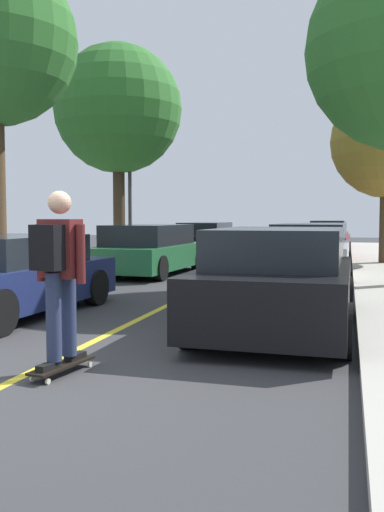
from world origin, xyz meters
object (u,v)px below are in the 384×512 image
object	(u,v)px
parked_car_right_far	(322,242)
streetlamp	(130,157)
parked_car_right_nearest	(279,280)
skateboard	(62,366)
parked_car_right_farthest	(328,236)
parked_car_left_nearest	(7,276)
street_tree_left_near	(118,110)
skateboarder	(58,266)
parked_car_left_near	(150,250)
parked_car_right_near	(310,252)
parked_car_left_far	(205,240)

from	to	relation	value
parked_car_right_far	streetlamp	size ratio (longest dim) A/B	0.73
parked_car_right_nearest	skateboard	size ratio (longest dim) A/B	4.70
parked_car_right_farthest	skateboard	size ratio (longest dim) A/B	4.73
parked_car_left_nearest	parked_car_right_far	distance (m)	13.79
street_tree_left_near	skateboard	bearing A→B (deg)	-69.42
parked_car_right_farthest	skateboarder	size ratio (longest dim) A/B	2.35
parked_car_left_near	parked_car_right_near	size ratio (longest dim) A/B	0.96
street_tree_left_near	parked_car_left_nearest	bearing A→B (deg)	-77.63
parked_car_right_farthest	skateboarder	xyz separation A→B (m)	(-1.85, -22.45, 0.42)
skateboard	streetlamp	bearing A→B (deg)	109.00
skateboarder	skateboard	bearing A→B (deg)	80.86
parked_car_left_near	parked_car_left_nearest	bearing A→B (deg)	-89.98
parked_car_right_farthest	skateboard	distance (m)	22.50
parked_car_left_far	skateboard	size ratio (longest dim) A/B	5.47
parked_car_right_farthest	streetlamp	bearing A→B (deg)	-121.56
skateboard	parked_car_left_near	bearing A→B (deg)	104.89
parked_car_right_far	skateboard	distance (m)	16.01
parked_car_right_farthest	parked_car_right_far	bearing A→B (deg)	-89.99
streetlamp	skateboard	distance (m)	13.61
parked_car_left_near	parked_car_right_farthest	size ratio (longest dim) A/B	1.10
parked_car_right_nearest	parked_car_right_near	distance (m)	6.66
parked_car_right_near	street_tree_left_near	bearing A→B (deg)	156.01
parked_car_left_far	parked_car_right_nearest	bearing A→B (deg)	-71.39
street_tree_left_near	skateboarder	bearing A→B (deg)	-69.49
parked_car_left_far	skateboarder	size ratio (longest dim) A/B	2.72
parked_car_left_nearest	parked_car_right_farthest	size ratio (longest dim) A/B	1.04
parked_car_right_far	parked_car_left_far	bearing A→B (deg)	-177.92
parked_car_left_near	parked_car_right_far	bearing A→B (deg)	55.47
parked_car_right_near	parked_car_right_farthest	xyz separation A→B (m)	(-0.00, 13.02, -0.03)
parked_car_left_nearest	parked_car_left_far	size ratio (longest dim) A/B	0.90
parked_car_left_nearest	parked_car_right_farthest	xyz separation A→B (m)	(4.37, 19.60, 0.05)
street_tree_left_near	parked_car_right_farthest	bearing A→B (deg)	57.57
parked_car_right_nearest	parked_car_right_far	bearing A→B (deg)	90.00
parked_car_left_far	skateboard	xyz separation A→B (m)	(2.53, -15.73, -0.60)
parked_car_left_near	parked_car_right_near	bearing A→B (deg)	-1.79
parked_car_left_far	skateboarder	bearing A→B (deg)	-80.89
skateboard	street_tree_left_near	bearing A→B (deg)	110.58
parked_car_left_near	skateboard	size ratio (longest dim) A/B	5.23
parked_car_left_far	parked_car_right_farthest	distance (m)	7.99
parked_car_left_near	skateboard	world-z (taller)	parked_car_left_near
parked_car_right_nearest	skateboarder	size ratio (longest dim) A/B	2.34
parked_car_left_nearest	parked_car_right_near	xyz separation A→B (m)	(4.38, 6.58, 0.08)
parked_car_right_far	street_tree_left_near	bearing A→B (deg)	-150.64
parked_car_left_nearest	street_tree_left_near	xyz separation A→B (m)	(-2.07, 9.45, 4.47)
parked_car_left_nearest	parked_car_right_far	size ratio (longest dim) A/B	0.96
parked_car_left_nearest	parked_car_right_near	distance (m)	7.91
parked_car_right_near	skateboard	world-z (taller)	parked_car_right_near
parked_car_left_nearest	parked_car_right_near	size ratio (longest dim) A/B	0.90
parked_car_left_near	parked_car_right_nearest	world-z (taller)	parked_car_right_nearest
parked_car_left_nearest	parked_car_right_nearest	xyz separation A→B (m)	(4.38, -0.08, 0.08)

